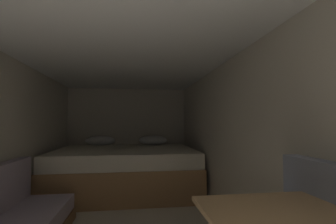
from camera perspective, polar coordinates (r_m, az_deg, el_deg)
wall_back at (r=5.29m, az=-9.72°, el=-5.07°), size 2.62×0.05×1.96m
wall_right at (r=2.82m, az=15.87°, el=-7.01°), size 0.05×5.38×1.96m
ceiling_slab at (r=2.70m, az=-11.15°, el=14.30°), size 2.62×5.38×0.05m
bed at (r=4.39m, az=-10.14°, el=-13.41°), size 2.40×1.83×0.94m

